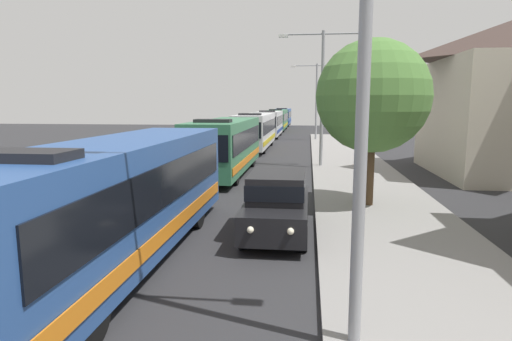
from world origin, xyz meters
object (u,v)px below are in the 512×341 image
object	(u,v)px
bus_middle	(255,130)
bus_lead	(118,197)
bus_rear	(277,119)
white_suv	(277,201)
streetlamp_near	(366,19)
streetlamp_far	(317,93)
bus_fourth_in_line	(270,123)
bus_tail_end	(283,116)
streetlamp_mid	(322,85)
roadside_tree	(373,96)
bus_second_in_line	(226,144)

from	to	relation	value
bus_middle	bus_lead	bearing A→B (deg)	-90.00
bus_rear	white_suv	xyz separation A→B (m)	(3.70, -51.59, -0.66)
streetlamp_near	streetlamp_far	bearing A→B (deg)	90.00
streetlamp_near	bus_middle	bearing A→B (deg)	99.91
white_suv	bus_middle	bearing A→B (deg)	98.46
bus_lead	streetlamp_far	bearing A→B (deg)	81.78
white_suv	bus_fourth_in_line	bearing A→B (deg)	95.44
bus_tail_end	streetlamp_near	xyz separation A→B (m)	(5.40, -71.79, 3.47)
white_suv	streetlamp_near	xyz separation A→B (m)	(1.70, -6.05, 4.13)
white_suv	streetlamp_mid	size ratio (longest dim) A/B	0.56
bus_lead	bus_rear	world-z (taller)	same
roadside_tree	streetlamp_far	bearing A→B (deg)	92.84
bus_lead	streetlamp_near	xyz separation A→B (m)	(5.40, -3.21, 3.47)
streetlamp_far	bus_fourth_in_line	bearing A→B (deg)	141.45
bus_rear	streetlamp_mid	xyz separation A→B (m)	(5.40, -37.36, 3.40)
bus_rear	streetlamp_far	distance (m)	18.22
streetlamp_mid	bus_lead	bearing A→B (deg)	-107.55
bus_middle	bus_fourth_in_line	size ratio (longest dim) A/B	1.12
streetlamp_near	streetlamp_mid	distance (m)	20.28
streetlamp_mid	white_suv	bearing A→B (deg)	-96.81
bus_fourth_in_line	streetlamp_far	world-z (taller)	streetlamp_far
bus_middle	bus_rear	world-z (taller)	same
streetlamp_near	roadside_tree	xyz separation A→B (m)	(1.53, 9.77, -0.94)
bus_second_in_line	streetlamp_mid	size ratio (longest dim) A/B	1.34
bus_tail_end	white_suv	distance (m)	65.85
bus_middle	streetlamp_far	size ratio (longest dim) A/B	1.49
bus_rear	streetlamp_far	world-z (taller)	streetlamp_far
bus_lead	streetlamp_mid	xyz separation A→B (m)	(5.40, 17.07, 3.40)
bus_tail_end	white_suv	xyz separation A→B (m)	(3.70, -65.74, -0.66)
bus_second_in_line	bus_tail_end	world-z (taller)	same
white_suv	streetlamp_near	size ratio (longest dim) A/B	0.55
roadside_tree	bus_lead	bearing A→B (deg)	-136.55
streetlamp_near	bus_lead	bearing A→B (deg)	149.25
streetlamp_far	streetlamp_mid	bearing A→B (deg)	-90.00
bus_fourth_in_line	white_suv	bearing A→B (deg)	-84.56
bus_rear	roadside_tree	size ratio (longest dim) A/B	2.00
roadside_tree	streetlamp_near	bearing A→B (deg)	-98.88
bus_fourth_in_line	roadside_tree	xyz separation A→B (m)	(6.92, -35.10, 2.53)
streetlamp_mid	streetlamp_far	size ratio (longest dim) A/B	1.01
bus_rear	bus_tail_end	bearing A→B (deg)	90.00
bus_lead	roadside_tree	size ratio (longest dim) A/B	1.93
bus_lead	streetlamp_mid	bearing A→B (deg)	72.45
bus_fourth_in_line	streetlamp_near	size ratio (longest dim) A/B	1.28
bus_lead	bus_rear	xyz separation A→B (m)	(0.00, 54.44, 0.00)
bus_rear	streetlamp_far	size ratio (longest dim) A/B	1.54
bus_lead	bus_middle	bearing A→B (deg)	90.00
bus_second_in_line	bus_middle	world-z (taller)	same
bus_lead	bus_second_in_line	size ratio (longest dim) A/B	1.09
streetlamp_near	roadside_tree	bearing A→B (deg)	81.12
bus_tail_end	white_suv	size ratio (longest dim) A/B	2.56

